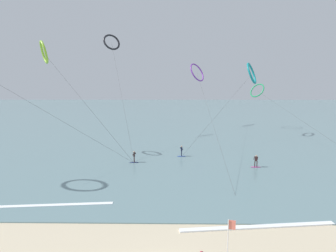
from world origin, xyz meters
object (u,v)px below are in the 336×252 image
surfer_magenta (256,162)px  kite_lime (44,52)px  surfer_cobalt (182,152)px  beach_flag (230,235)px  kite_violet (197,72)px  kite_emerald (257,91)px  surfer_navy (134,157)px  kite_charcoal (112,42)px  kite_teal (252,73)px

surfer_magenta → kite_lime: 34.98m
surfer_cobalt → beach_flag: bearing=11.4°
kite_violet → kite_emerald: (15.15, -3.79, -4.73)m
surfer_navy → kite_charcoal: kite_charcoal is taller
surfer_navy → surfer_cobalt: size_ratio=1.00×
surfer_magenta → kite_violet: bearing=-58.9°
surfer_cobalt → beach_flag: beach_flag is taller
surfer_navy → kite_violet: bearing=-30.2°
kite_lime → beach_flag: (23.01, -26.92, -14.10)m
surfer_navy → kite_teal: (22.63, 22.44, 12.87)m
kite_violet → kite_emerald: 16.31m
surfer_cobalt → kite_emerald: size_ratio=0.04×
surfer_cobalt → beach_flag: (2.05, -26.26, 1.14)m
kite_lime → surfer_cobalt: bearing=-122.9°
surfer_navy → kite_teal: kite_teal is taller
kite_teal → surfer_cobalt: bearing=166.4°
kite_emerald → kite_charcoal: bearing=-104.2°
kite_charcoal → kite_teal: size_ratio=1.04×
surfer_navy → kite_emerald: (27.27, 33.04, 9.01)m
kite_charcoal → beach_flag: (16.13, -43.14, -18.01)m
surfer_magenta → kite_teal: size_ratio=0.08×
kite_charcoal → surfer_magenta: bearing=-79.1°
surfer_cobalt → surfer_magenta: 11.40m
surfer_magenta → surfer_navy: bearing=17.3°
kite_lime → kite_teal: (36.65, 18.17, -2.36)m
kite_teal → kite_lime: bearing=142.6°
kite_lime → kite_teal: size_ratio=0.83×
surfer_navy → kite_teal: size_ratio=0.08×
kite_teal → beach_flag: size_ratio=7.28×
kite_emerald → kite_lime: bearing=-89.3°
beach_flag → surfer_magenta: bearing=69.2°
surfer_magenta → kite_charcoal: 38.07m
surfer_magenta → kite_charcoal: size_ratio=0.08×
surfer_cobalt → surfer_magenta: (9.89, -5.67, 0.00)m
kite_violet → kite_emerald: size_ratio=1.09×
kite_charcoal → surfer_navy: bearing=-106.6°
kite_charcoal → kite_violet: (19.27, 16.33, -5.41)m
surfer_navy → kite_charcoal: 28.94m
kite_charcoal → kite_teal: kite_charcoal is taller
kite_violet → kite_teal: kite_violet is taller
surfer_navy → beach_flag: 24.39m
surfer_cobalt → kite_emerald: bearing=152.3°
surfer_magenta → beach_flag: 22.05m
surfer_navy → kite_teal: 34.37m
surfer_cobalt → surfer_navy: bearing=-55.5°
surfer_navy → surfer_cobalt: (6.93, 3.61, 0.00)m
beach_flag → kite_emerald: bearing=71.8°
surfer_navy → kite_violet: size_ratio=0.03×
surfer_cobalt → kite_charcoal: size_ratio=0.08×
surfer_cobalt → surfer_magenta: size_ratio=1.00×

